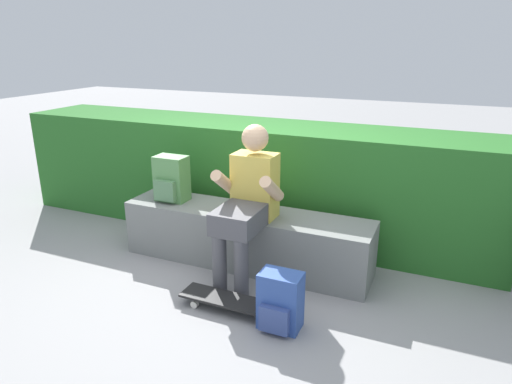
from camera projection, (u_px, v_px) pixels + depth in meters
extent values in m
plane|color=gray|center=(223.00, 286.00, 3.61)|extent=(24.00, 24.00, 0.00)
cube|color=slate|center=(246.00, 237.00, 3.91)|extent=(2.14, 0.47, 0.48)
cube|color=gold|center=(255.00, 186.00, 3.64)|extent=(0.34, 0.22, 0.52)
sphere|color=#D8AD84|center=(255.00, 138.00, 3.52)|extent=(0.21, 0.21, 0.21)
cube|color=#4C4C51|center=(239.00, 219.00, 3.43)|extent=(0.32, 0.40, 0.17)
cylinder|color=#4C4C51|center=(220.00, 265.00, 3.44)|extent=(0.11, 0.11, 0.48)
cylinder|color=#4C4C51|center=(241.00, 269.00, 3.37)|extent=(0.11, 0.11, 0.48)
cylinder|color=#D8AD84|center=(225.00, 183.00, 3.59)|extent=(0.09, 0.33, 0.27)
cylinder|color=#D8AD84|center=(272.00, 189.00, 3.43)|extent=(0.09, 0.33, 0.27)
cube|color=black|center=(234.00, 301.00, 3.25)|extent=(0.80, 0.21, 0.02)
cylinder|color=silver|center=(274.00, 311.00, 3.23)|extent=(0.05, 0.03, 0.05)
cylinder|color=silver|center=(266.00, 323.00, 3.10)|extent=(0.05, 0.03, 0.05)
cylinder|color=silver|center=(205.00, 294.00, 3.45)|extent=(0.05, 0.03, 0.05)
cylinder|color=silver|center=(195.00, 304.00, 3.32)|extent=(0.05, 0.03, 0.05)
cube|color=#51894C|center=(172.00, 178.00, 4.04)|extent=(0.28, 0.18, 0.40)
cube|color=#507D53|center=(165.00, 191.00, 3.97)|extent=(0.20, 0.05, 0.18)
cube|color=#2D4C99|center=(281.00, 300.00, 3.04)|extent=(0.28, 0.18, 0.40)
cube|color=#364A89|center=(274.00, 320.00, 2.97)|extent=(0.20, 0.05, 0.18)
cube|color=#256324|center=(246.00, 176.00, 4.62)|extent=(4.85, 0.79, 1.07)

